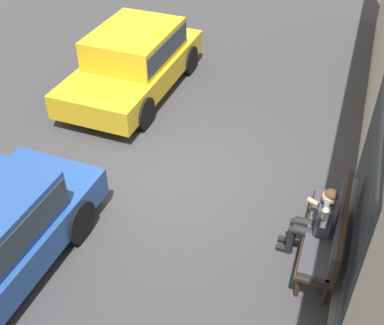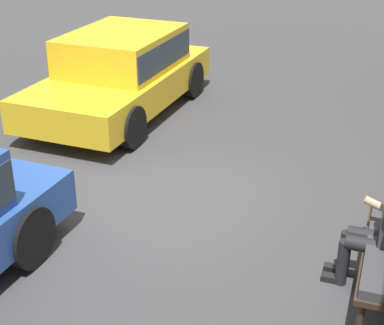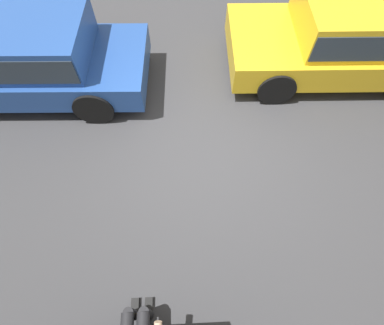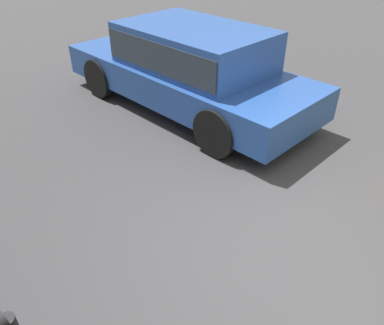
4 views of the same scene
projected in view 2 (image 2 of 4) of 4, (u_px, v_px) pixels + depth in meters
The scene contains 3 objects.
ground_plane at pixel (170, 199), 7.82m from camera, with size 60.00×60.00×0.00m, color #38383A.
person_on_phone at pixel (381, 226), 5.87m from camera, with size 0.73×0.74×1.36m.
parked_car_near at pixel (121, 69), 10.45m from camera, with size 4.26×2.07×1.45m.
Camera 2 is at (6.33, 2.60, 3.83)m, focal length 55.00 mm.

